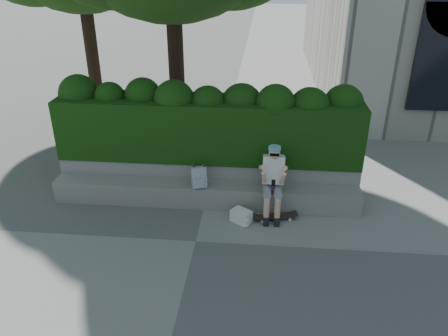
# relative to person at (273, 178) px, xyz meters

# --- Properties ---
(ground) EXTENTS (80.00, 80.00, 0.00)m
(ground) POSITION_rel_person_xyz_m (-1.31, -1.07, -0.75)
(ground) COLOR slate
(ground) RESTS_ON ground
(bench_ledge) EXTENTS (6.00, 0.45, 0.45)m
(bench_ledge) POSITION_rel_person_xyz_m (-1.31, 0.18, -0.53)
(bench_ledge) COLOR gray
(bench_ledge) RESTS_ON ground
(planter_wall) EXTENTS (6.00, 0.50, 0.75)m
(planter_wall) POSITION_rel_person_xyz_m (-1.31, 0.66, -0.38)
(planter_wall) COLOR gray
(planter_wall) RESTS_ON ground
(hedge) EXTENTS (6.00, 1.00, 1.20)m
(hedge) POSITION_rel_person_xyz_m (-1.31, 0.88, 0.60)
(hedge) COLOR black
(hedge) RESTS_ON planter_wall
(person) EXTENTS (0.40, 0.76, 1.38)m
(person) POSITION_rel_person_xyz_m (0.00, 0.00, 0.00)
(person) COLOR slate
(person) RESTS_ON ground
(skateboard) EXTENTS (0.78, 0.35, 0.08)m
(skateboard) POSITION_rel_person_xyz_m (0.07, -0.24, -0.69)
(skateboard) COLOR black
(skateboard) RESTS_ON ground
(backpack_plaid) EXTENTS (0.31, 0.24, 0.41)m
(backpack_plaid) POSITION_rel_person_xyz_m (-1.41, 0.08, -0.10)
(backpack_plaid) COLOR silver
(backpack_plaid) RESTS_ON bench_ledge
(backpack_ground) EXTENTS (0.43, 0.41, 0.23)m
(backpack_ground) POSITION_rel_person_xyz_m (-0.56, -0.36, -0.64)
(backpack_ground) COLOR silver
(backpack_ground) RESTS_ON ground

